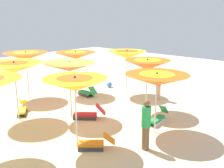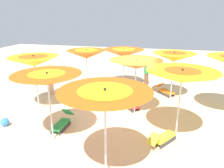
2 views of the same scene
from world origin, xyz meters
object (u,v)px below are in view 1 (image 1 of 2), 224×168
beach_umbrella_5 (14,67)px  beach_umbrella_2 (26,56)px  beach_umbrella_1 (76,55)px  beachgoer_0 (146,124)px  beach_umbrella_3 (147,65)px  beach_ball (109,85)px  lounger_1 (22,109)px  lounger_2 (88,114)px  beach_umbrella_7 (75,84)px  beachgoer_1 (159,83)px  lounger_3 (158,118)px  beach_umbrella_4 (70,67)px  beach_umbrella_0 (127,55)px  lounger_0 (94,143)px  beach_umbrella_6 (157,79)px  lounger_4 (87,92)px

beach_umbrella_5 → beach_umbrella_2: bearing=-38.1°
beach_umbrella_1 → beachgoer_0: 7.09m
beach_umbrella_3 → beach_ball: (4.03, -1.88, -1.97)m
lounger_1 → lounger_2: bearing=66.1°
beach_umbrella_7 → beachgoer_1: 6.30m
lounger_3 → beach_umbrella_4: bearing=-64.2°
beach_umbrella_4 → beachgoer_0: bearing=177.9°
beach_umbrella_0 → beach_umbrella_2: 5.22m
beach_umbrella_5 → lounger_3: (-4.49, -3.60, -1.99)m
beach_umbrella_0 → beach_umbrella_4: 4.26m
lounger_0 → beachgoer_0: bearing=-179.8°
beach_umbrella_7 → lounger_2: bearing=-50.6°
beach_umbrella_4 → beach_umbrella_6: size_ratio=1.07×
lounger_1 → lounger_4: bearing=122.9°
beach_umbrella_4 → beach_umbrella_7: beach_umbrella_4 is taller
beach_umbrella_1 → beach_ball: (-0.40, -2.22, -1.97)m
beach_umbrella_1 → lounger_0: bearing=145.1°
beach_umbrella_5 → lounger_0: 4.63m
beach_umbrella_1 → beach_umbrella_7: size_ratio=1.00×
lounger_1 → lounger_4: 3.67m
beach_umbrella_0 → beachgoer_1: bearing=-168.7°
lounger_0 → lounger_4: 5.83m
lounger_1 → lounger_4: size_ratio=0.93×
beach_umbrella_2 → lounger_0: 6.99m
beachgoer_0 → beach_ball: 7.78m
beachgoer_0 → beach_umbrella_4: bearing=-91.5°
beach_umbrella_2 → beach_umbrella_7: (-5.99, 1.74, -0.09)m
lounger_2 → lounger_4: (2.43, -2.13, -0.01)m
beach_umbrella_1 → beach_umbrella_3: size_ratio=0.99×
lounger_3 → beachgoer_1: (1.72, -2.63, 0.67)m
beach_umbrella_6 → lounger_4: size_ratio=1.82×
lounger_1 → lounger_2: size_ratio=0.92×
beach_umbrella_6 → lounger_0: bearing=73.3°
beach_umbrella_1 → beach_umbrella_7: beach_umbrella_7 is taller
beachgoer_1 → beach_ball: (3.49, -0.05, -0.71)m
beach_umbrella_2 → lounger_3: size_ratio=1.92×
beach_umbrella_4 → lounger_1: beach_umbrella_4 is taller
beach_umbrella_4 → beach_umbrella_6: bearing=-161.7°
beach_umbrella_1 → beachgoer_0: beach_umbrella_1 is taller
beach_umbrella_5 → beach_ball: 6.64m
beach_umbrella_0 → beach_umbrella_2: size_ratio=1.00×
beach_umbrella_0 → beach_umbrella_7: 6.34m
beach_umbrella_6 → beach_umbrella_7: size_ratio=0.95×
beach_umbrella_4 → beach_umbrella_2: bearing=-3.3°
beach_umbrella_5 → lounger_2: beach_umbrella_5 is taller
beach_umbrella_4 → beachgoer_1: beach_umbrella_4 is taller
beachgoer_1 → lounger_2: bearing=155.8°
lounger_2 → beach_umbrella_7: bearing=89.1°
beach_umbrella_5 → lounger_1: beach_umbrella_5 is taller
lounger_0 → lounger_4: size_ratio=0.90×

